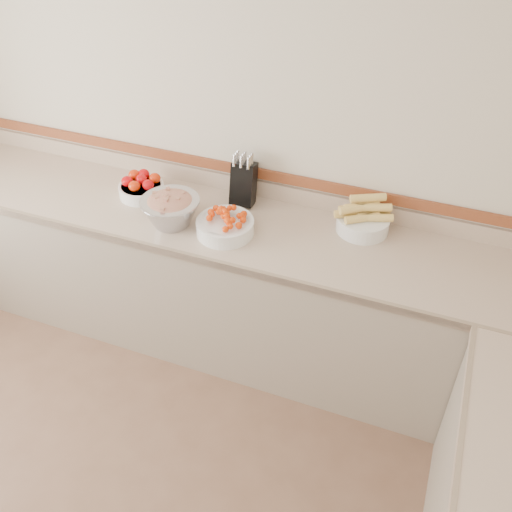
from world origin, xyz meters
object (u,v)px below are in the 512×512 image
(corn_bowl, at_px, (363,219))
(rhubarb_bowl, at_px, (171,209))
(tomato_bowl, at_px, (141,187))
(knife_block, at_px, (243,183))
(cherry_tomato_bowl, at_px, (225,224))

(corn_bowl, relative_size, rhubarb_bowl, 0.97)
(corn_bowl, bearing_deg, tomato_bowl, -174.63)
(knife_block, height_order, tomato_bowl, knife_block)
(cherry_tomato_bowl, bearing_deg, rhubarb_bowl, -176.19)
(tomato_bowl, relative_size, cherry_tomato_bowl, 0.85)
(tomato_bowl, bearing_deg, rhubarb_bowl, -32.91)
(tomato_bowl, distance_m, cherry_tomato_bowl, 0.62)
(knife_block, relative_size, cherry_tomato_bowl, 1.03)
(knife_block, distance_m, tomato_bowl, 0.59)
(tomato_bowl, distance_m, rhubarb_bowl, 0.35)
(knife_block, distance_m, corn_bowl, 0.69)
(corn_bowl, bearing_deg, rhubarb_bowl, -162.44)
(cherry_tomato_bowl, distance_m, corn_bowl, 0.72)
(tomato_bowl, xyz_separation_m, cherry_tomato_bowl, (0.59, -0.17, 0.00))
(tomato_bowl, bearing_deg, knife_block, 13.98)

